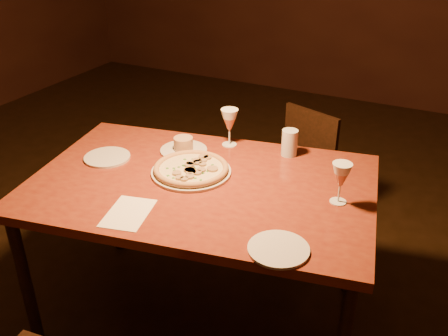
% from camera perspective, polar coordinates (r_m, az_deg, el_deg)
% --- Properties ---
extents(floor, '(7.00, 7.00, 0.00)m').
position_cam_1_polar(floor, '(2.72, -8.19, -14.84)').
color(floor, black).
rests_on(floor, ground).
extents(dining_table, '(1.60, 1.19, 0.78)m').
position_cam_1_polar(dining_table, '(2.17, -2.60, -3.14)').
color(dining_table, brown).
rests_on(dining_table, floor).
extents(chair_far, '(0.48, 0.48, 0.78)m').
position_cam_1_polar(chair_far, '(3.00, 8.27, -0.09)').
color(chair_far, black).
rests_on(chair_far, floor).
extents(pizza_plate, '(0.35, 0.35, 0.04)m').
position_cam_1_polar(pizza_plate, '(2.20, -3.78, -0.11)').
color(pizza_plate, silver).
rests_on(pizza_plate, dining_table).
extents(ramekin_saucer, '(0.23, 0.23, 0.07)m').
position_cam_1_polar(ramekin_saucer, '(2.40, -4.64, 2.41)').
color(ramekin_saucer, silver).
rests_on(ramekin_saucer, dining_table).
extents(wine_glass_far, '(0.08, 0.08, 0.19)m').
position_cam_1_polar(wine_glass_far, '(2.43, 0.63, 4.66)').
color(wine_glass_far, '#CB7454').
rests_on(wine_glass_far, dining_table).
extents(wine_glass_right, '(0.08, 0.08, 0.17)m').
position_cam_1_polar(wine_glass_right, '(2.00, 13.15, -1.70)').
color(wine_glass_right, '#CB7454').
rests_on(wine_glass_right, dining_table).
extents(water_tumbler, '(0.08, 0.08, 0.13)m').
position_cam_1_polar(water_tumbler, '(2.36, 7.50, 2.89)').
color(water_tumbler, silver).
rests_on(water_tumbler, dining_table).
extents(side_plate_left, '(0.21, 0.21, 0.01)m').
position_cam_1_polar(side_plate_left, '(2.39, -13.20, 1.20)').
color(side_plate_left, silver).
rests_on(side_plate_left, dining_table).
extents(side_plate_near, '(0.21, 0.21, 0.01)m').
position_cam_1_polar(side_plate_near, '(1.74, 6.25, -9.20)').
color(side_plate_near, silver).
rests_on(side_plate_near, dining_table).
extents(menu_card, '(0.20, 0.26, 0.00)m').
position_cam_1_polar(menu_card, '(1.96, -10.88, -5.06)').
color(menu_card, white).
rests_on(menu_card, dining_table).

